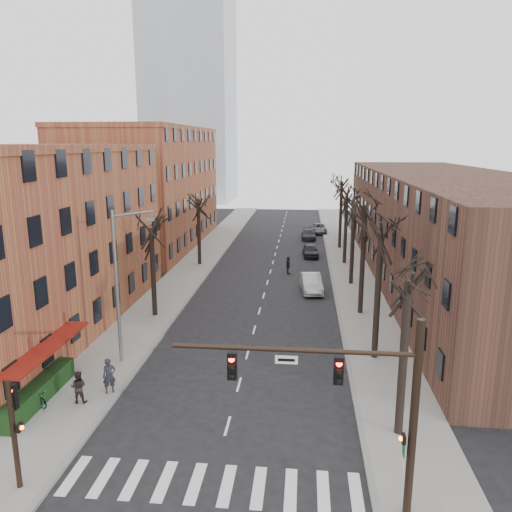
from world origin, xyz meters
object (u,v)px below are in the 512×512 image
(parked_car_near, at_px, (310,250))
(bicycle, at_px, (37,398))
(parked_car_mid, at_px, (308,234))
(silver_sedan, at_px, (311,283))
(pedestrian_a, at_px, (109,376))

(parked_car_near, height_order, bicycle, parked_car_near)
(parked_car_mid, bearing_deg, parked_car_near, -91.19)
(silver_sedan, relative_size, pedestrian_a, 2.54)
(parked_car_near, distance_m, pedestrian_a, 34.60)
(pedestrian_a, height_order, bicycle, pedestrian_a)
(parked_car_near, xyz_separation_m, bicycle, (-13.43, -34.59, -0.15))
(parked_car_mid, distance_m, bicycle, 46.91)
(silver_sedan, height_order, bicycle, silver_sedan)
(pedestrian_a, bearing_deg, bicycle, 175.09)
(parked_car_mid, xyz_separation_m, pedestrian_a, (-10.25, -43.39, 0.41))
(parked_car_mid, height_order, bicycle, parked_car_mid)
(parked_car_near, height_order, parked_car_mid, parked_car_near)
(bicycle, bearing_deg, silver_sedan, -2.87)
(parked_car_mid, bearing_deg, bicycle, -108.57)
(silver_sedan, xyz_separation_m, parked_car_near, (0.03, 13.71, -0.06))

